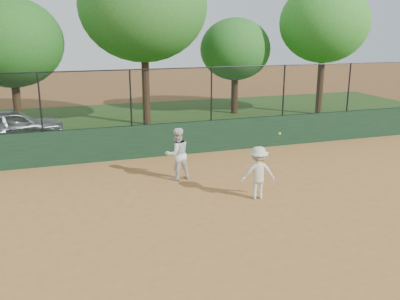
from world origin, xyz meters
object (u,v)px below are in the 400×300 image
object	(u,v)px
tree_1	(11,43)
tree_3	(235,49)
player_main	(258,173)
parked_car	(12,126)
tree_4	(325,23)
player_second	(177,154)
tree_2	(143,6)

from	to	relation	value
tree_1	tree_3	world-z (taller)	tree_1
player_main	tree_3	distance (m)	12.88
parked_car	tree_1	xyz separation A→B (m)	(0.15, 1.93, 3.23)
parked_car	tree_4	xyz separation A→B (m)	(15.35, 1.45, 4.08)
player_second	tree_2	bearing A→B (deg)	-105.06
tree_2	player_second	bearing A→B (deg)	-95.17
player_main	tree_1	xyz separation A→B (m)	(-6.72, 10.67, 3.19)
parked_car	player_second	size ratio (longest dim) A/B	2.51
parked_car	tree_2	xyz separation A→B (m)	(5.94, 1.78, 4.81)
tree_1	tree_4	distance (m)	15.23
tree_2	tree_4	bearing A→B (deg)	-2.02
tree_4	tree_1	bearing A→B (deg)	178.18
parked_car	player_second	world-z (taller)	player_second
tree_1	player_second	bearing A→B (deg)	-59.12
parked_car	tree_4	world-z (taller)	tree_4
tree_1	tree_3	xyz separation A→B (m)	(10.94, 1.20, -0.50)
player_main	tree_1	size ratio (longest dim) A/B	0.33
player_second	tree_1	xyz separation A→B (m)	(-5.04, 8.43, 3.11)
tree_3	tree_4	world-z (taller)	tree_4
player_second	player_main	world-z (taller)	player_main
parked_car	tree_1	distance (m)	3.77
tree_1	tree_2	size ratio (longest dim) A/B	0.73
parked_car	player_main	distance (m)	11.12
parked_car	tree_3	bearing A→B (deg)	-91.04
player_main	tree_4	xyz separation A→B (m)	(8.48, 10.18, 4.04)
tree_1	tree_3	bearing A→B (deg)	6.25
player_second	tree_2	world-z (taller)	tree_2
player_second	tree_4	size ratio (longest dim) A/B	0.24
tree_1	tree_3	distance (m)	11.02
tree_1	tree_4	bearing A→B (deg)	-1.82
player_second	tree_1	distance (m)	10.31
tree_3	player_main	bearing A→B (deg)	-109.58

